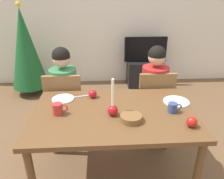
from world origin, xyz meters
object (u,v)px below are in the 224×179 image
at_px(tv_stand, 144,73).
at_px(tv, 146,49).
at_px(bowl_walnuts, 131,118).
at_px(apple_near_candle, 192,122).
at_px(candle_centerpiece, 113,108).
at_px(plate_right, 176,102).
at_px(mug_left, 58,109).
at_px(apple_by_left_plate, 93,94).
at_px(person_left_child, 65,98).
at_px(plate_left, 63,99).
at_px(dining_table, 113,120).
at_px(chair_right, 154,102).
at_px(person_right_child, 153,96).
at_px(christmas_tree, 26,49).
at_px(chair_left, 65,104).
at_px(mug_right, 173,108).

xyz_separation_m(tv_stand, tv, (0.00, 0.00, 0.47)).
xyz_separation_m(bowl_walnuts, apple_near_candle, (0.45, -0.11, 0.02)).
relative_size(tv, candle_centerpiece, 2.40).
bearing_deg(plate_right, mug_left, -171.86).
height_order(tv_stand, apple_by_left_plate, apple_by_left_plate).
distance_m(mug_left, bowl_walnuts, 0.62).
bearing_deg(person_left_child, apple_near_candle, -39.39).
relative_size(tv_stand, plate_left, 3.03).
bearing_deg(dining_table, chair_right, 49.62).
bearing_deg(apple_near_candle, dining_table, 155.72).
distance_m(person_left_child, person_right_child, 1.03).
bearing_deg(apple_by_left_plate, dining_table, -57.14).
xyz_separation_m(person_right_child, christmas_tree, (-1.87, 1.42, 0.24)).
bearing_deg(dining_table, chair_left, 130.36).
xyz_separation_m(christmas_tree, candle_centerpiece, (1.34, -2.12, 0.01)).
relative_size(chair_left, person_left_child, 0.77).
distance_m(person_left_child, plate_right, 1.24).
distance_m(person_right_child, plate_left, 1.07).
relative_size(chair_left, apple_by_left_plate, 11.06).
distance_m(person_left_child, plate_left, 0.43).
relative_size(apple_near_candle, apple_by_left_plate, 1.03).
height_order(dining_table, chair_left, chair_left).
height_order(chair_left, candle_centerpiece, candle_centerpiece).
xyz_separation_m(chair_left, person_right_child, (1.03, 0.03, 0.06)).
xyz_separation_m(person_right_child, mug_right, (-0.01, -0.68, 0.22)).
bearing_deg(chair_right, christmas_tree, 142.12).
distance_m(tv_stand, candle_centerpiece, 2.54).
bearing_deg(tv_stand, apple_by_left_plate, -114.85).
bearing_deg(plate_right, bowl_walnuts, -148.13).
xyz_separation_m(person_right_child, candle_centerpiece, (-0.53, -0.70, 0.25)).
height_order(candle_centerpiece, mug_right, candle_centerpiece).
xyz_separation_m(tv, bowl_walnuts, (-0.62, -2.45, 0.07)).
bearing_deg(plate_right, mug_right, -117.52).
height_order(christmas_tree, mug_left, christmas_tree).
relative_size(plate_right, mug_left, 1.84).
xyz_separation_m(christmas_tree, plate_right, (1.95, -1.92, -0.05)).
height_order(chair_left, plate_left, chair_left).
distance_m(christmas_tree, mug_right, 2.80).
bearing_deg(apple_by_left_plate, apple_near_candle, -35.56).
bearing_deg(candle_centerpiece, apple_by_left_plate, 117.11).
bearing_deg(mug_right, apple_by_left_plate, 155.18).
distance_m(dining_table, tv, 2.42).
relative_size(plate_left, plate_right, 0.88).
xyz_separation_m(plate_right, mug_right, (-0.09, -0.18, 0.04)).
height_order(person_right_child, christmas_tree, christmas_tree).
xyz_separation_m(tv, christmas_tree, (-2.10, -0.24, 0.10)).
height_order(chair_left, mug_left, chair_left).
distance_m(person_left_child, bowl_walnuts, 1.04).
bearing_deg(apple_near_candle, person_left_child, 140.61).
bearing_deg(tv, dining_table, -108.01).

